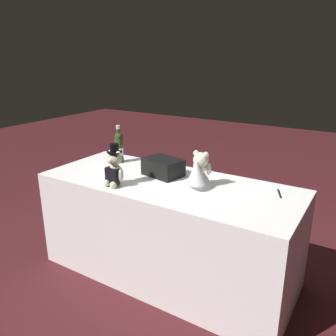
# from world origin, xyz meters

# --- Properties ---
(ground_plane) EXTENTS (12.00, 12.00, 0.00)m
(ground_plane) POSITION_xyz_m (0.00, 0.00, 0.00)
(ground_plane) COLOR #47191E
(reception_table) EXTENTS (1.80, 0.73, 0.73)m
(reception_table) POSITION_xyz_m (0.00, 0.00, 0.36)
(reception_table) COLOR white
(reception_table) RESTS_ON ground_plane
(teddy_bear_groom) EXTENTS (0.15, 0.13, 0.28)m
(teddy_bear_groom) POSITION_xyz_m (0.27, 0.24, 0.84)
(teddy_bear_groom) COLOR beige
(teddy_bear_groom) RESTS_ON reception_table
(teddy_bear_bride) EXTENTS (0.18, 0.22, 0.25)m
(teddy_bear_bride) POSITION_xyz_m (-0.23, -0.01, 0.83)
(teddy_bear_bride) COLOR white
(teddy_bear_bride) RESTS_ON reception_table
(champagne_bottle) EXTENTS (0.07, 0.07, 0.30)m
(champagne_bottle) POSITION_xyz_m (0.57, -0.18, 0.86)
(champagne_bottle) COLOR #2C3E19
(champagne_bottle) RESTS_ON reception_table
(signing_pen) EXTENTS (0.06, 0.14, 0.01)m
(signing_pen) POSITION_xyz_m (-0.71, -0.17, 0.73)
(signing_pen) COLOR black
(signing_pen) RESTS_ON reception_table
(gift_case_black) EXTENTS (0.30, 0.24, 0.12)m
(gift_case_black) POSITION_xyz_m (0.10, -0.10, 0.79)
(gift_case_black) COLOR black
(gift_case_black) RESTS_ON reception_table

